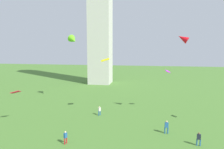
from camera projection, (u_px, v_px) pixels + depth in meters
person_0 at (199, 138)px, 23.67m from camera, size 0.50×0.29×1.62m
person_1 at (166, 126)px, 27.04m from camera, size 0.55×0.30×1.77m
person_2 at (99, 110)px, 34.37m from camera, size 0.41×0.47×1.58m
person_3 at (65, 137)px, 24.16m from camera, size 0.35×0.47×1.56m
kite_flying_0 at (183, 38)px, 31.38m from camera, size 2.02×1.45×1.66m
kite_flying_1 at (105, 60)px, 33.74m from camera, size 1.51×1.12×0.65m
kite_flying_2 at (16, 92)px, 29.87m from camera, size 1.35×1.13×0.63m
kite_flying_4 at (168, 71)px, 35.57m from camera, size 1.00×1.04×0.59m
kite_flying_5 at (73, 40)px, 41.24m from camera, size 2.82×2.88×2.15m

